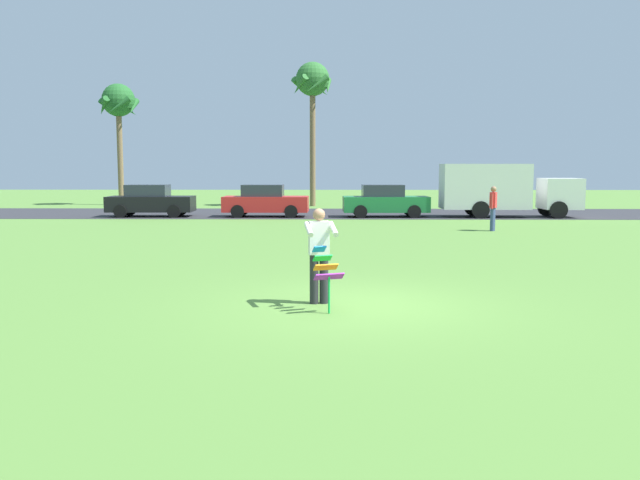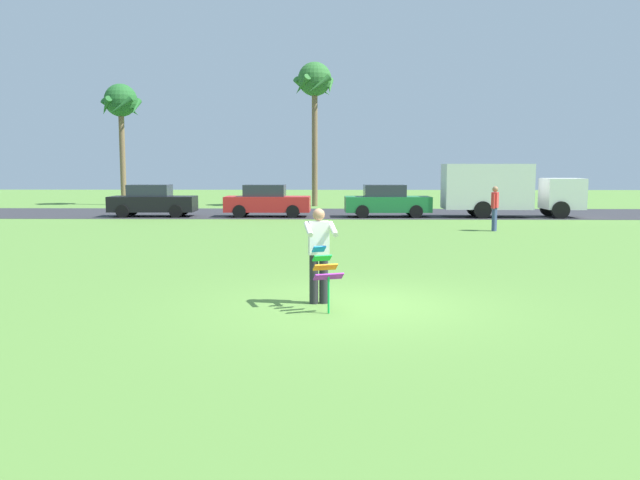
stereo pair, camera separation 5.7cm
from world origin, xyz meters
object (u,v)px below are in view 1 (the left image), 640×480
Objects in this scene: palm_tree_left_near at (118,105)px; person_walker_near at (493,207)px; kite_held at (326,269)px; parked_car_black at (150,201)px; parked_truck_white_box at (501,189)px; parked_car_green at (385,201)px; person_kite_flyer at (319,252)px; parked_car_red at (265,201)px; palm_tree_right_near at (313,86)px.

person_walker_near is (20.03, -17.26, -5.51)m from palm_tree_left_near.
parked_car_black reaches higher than kite_held.
palm_tree_left_near is at bearing 155.29° from parked_truck_white_box.
kite_held is at bearing -113.71° from person_walker_near.
kite_held is at bearing -97.23° from parked_car_green.
person_kite_flyer reaches higher than parked_car_red.
parked_truck_white_box reaches higher than person_kite_flyer.
palm_tree_right_near is (-1.00, 30.01, 6.57)m from person_kite_flyer.
parked_car_green is 5.76m from parked_truck_white_box.
palm_tree_left_near is at bearing 114.88° from parked_car_black.
palm_tree_right_near reaches higher than parked_car_black.
person_walker_near is (6.34, 14.44, 0.20)m from kite_held.
person_kite_flyer and person_walker_near have the same top height.
palm_tree_right_near reaches higher than parked_truck_white_box.
parked_truck_white_box reaches higher than kite_held.
parked_car_black is (-8.96, 21.51, 0.04)m from kite_held.
parked_car_green is (5.94, -0.00, 0.00)m from parked_car_red.
palm_tree_right_near is (-3.85, 9.15, 6.74)m from parked_car_green.
parked_car_black is 0.47× the size of palm_tree_right_near.
person_kite_flyer is 0.19× the size of palm_tree_right_near.
person_kite_flyer is 0.41× the size of parked_car_black.
palm_tree_left_near reaches higher than parked_truck_white_box.
kite_held is 0.16× the size of parked_truck_white_box.
palm_tree_right_near reaches higher than parked_car_red.
parked_car_black and parked_car_red have the same top height.
palm_tree_left_near is (-13.68, 31.70, 5.71)m from kite_held.
palm_tree_right_near is 19.03m from person_walker_near.
parked_car_red is 0.99× the size of parked_car_green.
palm_tree_right_near is at bearing 112.85° from parked_car_green.
kite_held is at bearing -111.44° from parked_truck_white_box.
parked_truck_white_box is at bearing 0.01° from parked_car_green.
palm_tree_left_near is 4.51× the size of person_walker_near.
parked_car_green is at bearing -31.83° from palm_tree_left_near.
parked_car_green is at bearing 117.07° from person_walker_near.
person_kite_flyer is at bearing -112.34° from parked_truck_white_box.
palm_tree_right_near is (7.83, 9.15, 6.74)m from parked_car_black.
parked_truck_white_box is at bearing 73.42° from person_walker_near.
person_kite_flyer is at bearing -115.12° from person_walker_near.
palm_tree_right_near is (-1.12, 30.66, 6.78)m from kite_held.
parked_car_red is (-3.21, 21.52, 0.04)m from kite_held.
palm_tree_right_near reaches higher than person_kite_flyer.
kite_held is at bearing -66.65° from palm_tree_left_near.
person_kite_flyer is at bearing -67.05° from parked_car_black.
parked_car_black is 13.80m from palm_tree_right_near.
person_walker_near is (6.47, 13.79, -0.02)m from person_kite_flyer.
palm_tree_left_near is 12.65m from palm_tree_right_near.
parked_truck_white_box is at bearing 0.00° from parked_car_black.
palm_tree_left_near reaches higher than parked_car_green.
parked_car_black is 12.58m from palm_tree_left_near.
person_kite_flyer is 30.74m from palm_tree_right_near.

